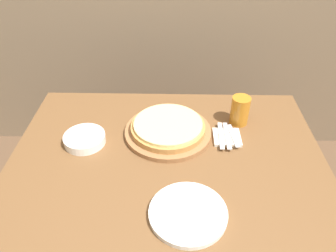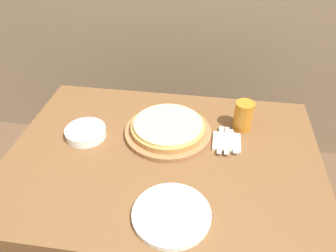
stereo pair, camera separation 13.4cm
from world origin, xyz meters
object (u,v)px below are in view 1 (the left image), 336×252
(side_bowl, at_px, (85,139))
(spoon, at_px, (233,136))
(fork, at_px, (221,135))
(beer_glass, at_px, (240,109))
(dinner_plate, at_px, (188,213))
(pizza_on_board, at_px, (168,129))
(dinner_knife, at_px, (227,136))

(side_bowl, bearing_deg, spoon, 3.68)
(fork, bearing_deg, side_bowl, -175.98)
(beer_glass, bearing_deg, spoon, -108.60)
(dinner_plate, xyz_separation_m, side_bowl, (-0.40, 0.35, 0.01))
(pizza_on_board, height_order, side_bowl, pizza_on_board)
(pizza_on_board, xyz_separation_m, dinner_knife, (0.24, -0.03, -0.01))
(dinner_knife, bearing_deg, beer_glass, 60.67)
(spoon, bearing_deg, dinner_plate, -116.71)
(beer_glass, relative_size, spoon, 0.86)
(fork, distance_m, spoon, 0.05)
(fork, bearing_deg, beer_glass, 51.80)
(dinner_knife, bearing_deg, dinner_plate, -113.67)
(spoon, bearing_deg, fork, 180.00)
(fork, bearing_deg, dinner_knife, 0.00)
(side_bowl, distance_m, fork, 0.55)
(side_bowl, height_order, spoon, side_bowl)
(fork, xyz_separation_m, spoon, (0.05, 0.00, 0.00))
(side_bowl, relative_size, spoon, 1.13)
(side_bowl, relative_size, fork, 0.97)
(pizza_on_board, relative_size, dinner_knife, 2.10)
(fork, relative_size, spoon, 1.17)
(side_bowl, bearing_deg, pizza_on_board, 10.90)
(fork, distance_m, dinner_knife, 0.02)
(fork, xyz_separation_m, dinner_knife, (0.02, 0.00, 0.00))
(beer_glass, bearing_deg, pizza_on_board, -164.25)
(dinner_plate, height_order, side_bowl, side_bowl)
(pizza_on_board, xyz_separation_m, beer_glass, (0.30, 0.09, 0.04))
(beer_glass, xyz_separation_m, side_bowl, (-0.64, -0.15, -0.05))
(dinner_plate, bearing_deg, fork, 69.53)
(dinner_plate, bearing_deg, beer_glass, 65.02)
(dinner_knife, bearing_deg, side_bowl, -176.16)
(pizza_on_board, height_order, spoon, pizza_on_board)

